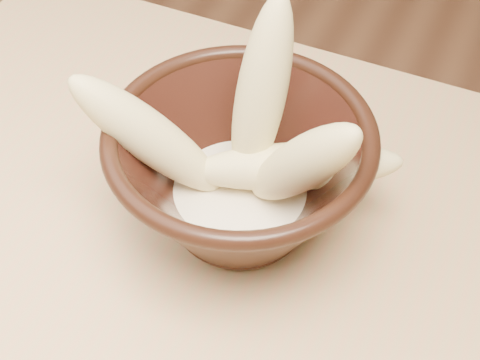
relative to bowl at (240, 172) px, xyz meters
The scene contains 6 objects.
bowl is the anchor object (origin of this frame).
milk_puddle 0.03m from the bowl, ahead, with size 0.11×0.11×0.02m, color beige.
banana_upright 0.06m from the bowl, 83.87° to the left, with size 0.04×0.04×0.16m, color #ECD78B.
banana_left 0.07m from the bowl, 161.41° to the right, with size 0.04×0.04×0.15m, color #ECD78B.
banana_right 0.06m from the bowl, ahead, with size 0.04×0.04×0.14m, color #ECD78B.
banana_across 0.04m from the bowl, 27.97° to the left, with size 0.04×0.04×0.16m, color #ECD78B.
Camera 1 is at (-0.07, -0.16, 1.20)m, focal length 50.00 mm.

